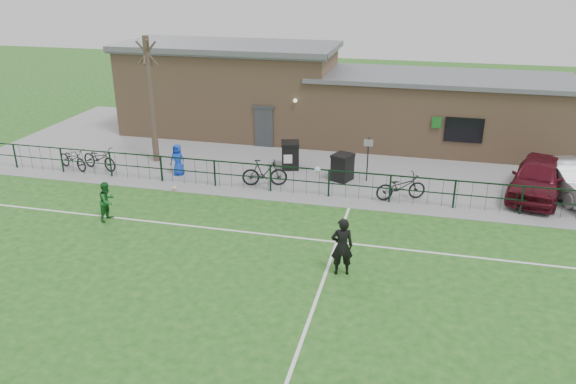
% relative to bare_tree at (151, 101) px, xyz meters
% --- Properties ---
extents(ground, '(90.00, 90.00, 0.00)m').
position_rel_bare_tree_xyz_m(ground, '(8.00, -10.50, -3.00)').
color(ground, '#1F5117').
rests_on(ground, ground).
extents(paving_strip, '(34.00, 13.00, 0.02)m').
position_rel_bare_tree_xyz_m(paving_strip, '(8.00, 3.00, -2.99)').
color(paving_strip, gray).
rests_on(paving_strip, ground).
extents(pitch_line_touch, '(28.00, 0.10, 0.01)m').
position_rel_bare_tree_xyz_m(pitch_line_touch, '(8.00, -2.70, -3.00)').
color(pitch_line_touch, white).
rests_on(pitch_line_touch, ground).
extents(pitch_line_mid, '(28.00, 0.10, 0.01)m').
position_rel_bare_tree_xyz_m(pitch_line_mid, '(8.00, -6.50, -3.00)').
color(pitch_line_mid, white).
rests_on(pitch_line_mid, ground).
extents(pitch_line_perp, '(0.10, 16.00, 0.01)m').
position_rel_bare_tree_xyz_m(pitch_line_perp, '(10.00, -10.50, -3.00)').
color(pitch_line_perp, white).
rests_on(pitch_line_perp, ground).
extents(perimeter_fence, '(28.00, 0.10, 1.20)m').
position_rel_bare_tree_xyz_m(perimeter_fence, '(8.00, -2.50, -2.40)').
color(perimeter_fence, black).
rests_on(perimeter_fence, ground).
extents(bare_tree, '(0.30, 0.30, 6.00)m').
position_rel_bare_tree_xyz_m(bare_tree, '(0.00, 0.00, 0.00)').
color(bare_tree, '#45342A').
rests_on(bare_tree, ground).
extents(wheelie_bin_left, '(0.99, 1.07, 1.19)m').
position_rel_bare_tree_xyz_m(wheelie_bin_left, '(6.63, 0.53, -2.38)').
color(wheelie_bin_left, black).
rests_on(wheelie_bin_left, paving_strip).
extents(wheelie_bin_right, '(1.01, 1.06, 1.12)m').
position_rel_bare_tree_xyz_m(wheelie_bin_right, '(9.26, -0.48, -2.42)').
color(wheelie_bin_right, black).
rests_on(wheelie_bin_right, paving_strip).
extents(sign_post, '(0.07, 0.07, 2.00)m').
position_rel_bare_tree_xyz_m(sign_post, '(10.33, -0.28, -1.98)').
color(sign_post, black).
rests_on(sign_post, paving_strip).
extents(car_maroon, '(3.16, 5.12, 1.63)m').
position_rel_bare_tree_xyz_m(car_maroon, '(17.37, -0.37, -2.17)').
color(car_maroon, '#4F0E19').
rests_on(car_maroon, paving_strip).
extents(car_silver, '(3.03, 4.64, 1.44)m').
position_rel_bare_tree_xyz_m(car_silver, '(18.60, -0.08, -2.26)').
color(car_silver, '#A8ABB0').
rests_on(car_silver, paving_strip).
extents(bicycle_a, '(2.05, 1.36, 1.02)m').
position_rel_bare_tree_xyz_m(bicycle_a, '(-3.25, -2.02, -2.47)').
color(bicycle_a, black).
rests_on(bicycle_a, paving_strip).
extents(bicycle_c, '(2.17, 1.27, 1.08)m').
position_rel_bare_tree_xyz_m(bicycle_c, '(-2.01, -1.77, -2.44)').
color(bicycle_c, black).
rests_on(bicycle_c, paving_strip).
extents(bicycle_d, '(2.04, 1.04, 1.18)m').
position_rel_bare_tree_xyz_m(bicycle_d, '(6.08, -1.94, -2.39)').
color(bicycle_d, black).
rests_on(bicycle_d, paving_strip).
extents(bicycle_e, '(2.21, 1.51, 1.10)m').
position_rel_bare_tree_xyz_m(bicycle_e, '(11.91, -2.10, -2.43)').
color(bicycle_e, black).
rests_on(bicycle_e, paving_strip).
extents(spectator_child, '(0.75, 0.52, 1.45)m').
position_rel_bare_tree_xyz_m(spectator_child, '(1.87, -1.58, -2.25)').
color(spectator_child, blue).
rests_on(spectator_child, paving_strip).
extents(goalkeeper_kick, '(1.88, 3.40, 2.40)m').
position_rel_bare_tree_xyz_m(goalkeeper_kick, '(10.44, -8.52, -2.03)').
color(goalkeeper_kick, black).
rests_on(goalkeeper_kick, ground).
extents(outfield_player, '(0.66, 0.80, 1.51)m').
position_rel_bare_tree_xyz_m(outfield_player, '(1.31, -6.68, -2.25)').
color(outfield_player, '#1B6126').
rests_on(outfield_player, ground).
extents(ball_ground, '(0.21, 0.21, 0.21)m').
position_rel_bare_tree_xyz_m(ball_ground, '(2.48, -3.38, -2.90)').
color(ball_ground, white).
rests_on(ball_ground, ground).
extents(clubhouse, '(24.25, 5.40, 4.96)m').
position_rel_bare_tree_xyz_m(clubhouse, '(7.12, 6.00, -0.78)').
color(clubhouse, '#A07A59').
rests_on(clubhouse, ground).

